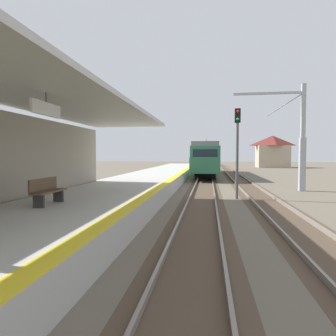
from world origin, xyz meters
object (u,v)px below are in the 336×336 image
at_px(rail_signal_post, 237,144).
at_px(platform_bench, 47,190).
at_px(approaching_train, 206,158).
at_px(catenary_pylon_far_side, 298,140).
at_px(distant_trackside_house, 272,151).

height_order(rail_signal_post, platform_bench, rail_signal_post).
relative_size(approaching_train, rail_signal_post, 3.77).
distance_m(approaching_train, catenary_pylon_far_side, 16.41).
relative_size(approaching_train, platform_bench, 12.25).
height_order(approaching_train, rail_signal_post, rail_signal_post).
relative_size(rail_signal_post, distant_trackside_house, 0.79).
bearing_deg(catenary_pylon_far_side, distant_trackside_house, 80.66).
distance_m(approaching_train, platform_bench, 28.01).
bearing_deg(distant_trackside_house, rail_signal_post, -104.19).
bearing_deg(platform_bench, distant_trackside_house, 70.87).
distance_m(catenary_pylon_far_side, platform_bench, 17.21).
xyz_separation_m(approaching_train, catenary_pylon_far_side, (6.56, -14.98, 1.43)).
distance_m(rail_signal_post, platform_bench, 10.88).
bearing_deg(rail_signal_post, distant_trackside_house, 75.81).
bearing_deg(approaching_train, rail_signal_post, -84.20).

